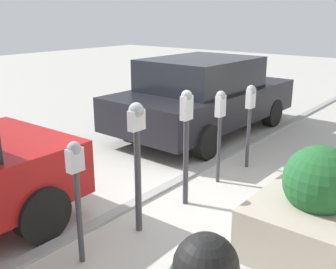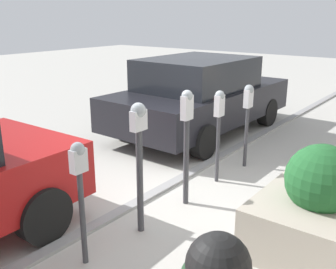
{
  "view_description": "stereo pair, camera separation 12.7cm",
  "coord_description": "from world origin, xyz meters",
  "px_view_note": "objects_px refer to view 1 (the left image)",
  "views": [
    {
      "loc": [
        -3.88,
        -3.24,
        2.43
      ],
      "look_at": [
        0.0,
        -0.12,
        0.9
      ],
      "focal_mm": 42.0,
      "sensor_mm": 36.0,
      "label": 1
    },
    {
      "loc": [
        -3.96,
        -3.14,
        2.43
      ],
      "look_at": [
        0.0,
        -0.12,
        0.9
      ],
      "focal_mm": 42.0,
      "sensor_mm": 36.0,
      "label": 2
    }
  ],
  "objects_px": {
    "parking_meter_farthest": "(250,108)",
    "parking_meter_middle": "(186,130)",
    "parking_meter_nearest": "(76,178)",
    "parking_meter_fourth": "(220,117)",
    "planter_box": "(316,213)",
    "parked_car_middle": "(204,95)",
    "parking_meter_second": "(137,145)"
  },
  "relations": [
    {
      "from": "parking_meter_farthest",
      "to": "parking_meter_middle",
      "type": "bearing_deg",
      "value": 179.56
    },
    {
      "from": "parking_meter_nearest",
      "to": "parking_meter_fourth",
      "type": "height_order",
      "value": "parking_meter_fourth"
    },
    {
      "from": "parking_meter_fourth",
      "to": "parking_meter_farthest",
      "type": "distance_m",
      "value": 0.82
    },
    {
      "from": "planter_box",
      "to": "parked_car_middle",
      "type": "height_order",
      "value": "parked_car_middle"
    },
    {
      "from": "parking_meter_fourth",
      "to": "parked_car_middle",
      "type": "bearing_deg",
      "value": 38.83
    },
    {
      "from": "parking_meter_farthest",
      "to": "planter_box",
      "type": "relative_size",
      "value": 0.98
    },
    {
      "from": "parking_meter_second",
      "to": "planter_box",
      "type": "bearing_deg",
      "value": -63.77
    },
    {
      "from": "parking_meter_nearest",
      "to": "parking_meter_second",
      "type": "relative_size",
      "value": 0.84
    },
    {
      "from": "parking_meter_nearest",
      "to": "planter_box",
      "type": "bearing_deg",
      "value": -46.71
    },
    {
      "from": "planter_box",
      "to": "parking_meter_farthest",
      "type": "bearing_deg",
      "value": 44.41
    },
    {
      "from": "parking_meter_second",
      "to": "parking_meter_farthest",
      "type": "xyz_separation_m",
      "value": [
        2.59,
        -0.03,
        -0.05
      ]
    },
    {
      "from": "parking_meter_fourth",
      "to": "parked_car_middle",
      "type": "relative_size",
      "value": 0.32
    },
    {
      "from": "parking_meter_farthest",
      "to": "parked_car_middle",
      "type": "relative_size",
      "value": 0.31
    },
    {
      "from": "planter_box",
      "to": "parked_car_middle",
      "type": "bearing_deg",
      "value": 49.01
    },
    {
      "from": "parking_meter_nearest",
      "to": "parking_meter_middle",
      "type": "bearing_deg",
      "value": -2.06
    },
    {
      "from": "parking_meter_middle",
      "to": "parking_meter_fourth",
      "type": "xyz_separation_m",
      "value": [
        0.88,
        0.04,
        -0.01
      ]
    },
    {
      "from": "parking_meter_second",
      "to": "parking_meter_nearest",
      "type": "bearing_deg",
      "value": 177.21
    },
    {
      "from": "parking_meter_middle",
      "to": "parked_car_middle",
      "type": "bearing_deg",
      "value": 29.9
    },
    {
      "from": "parking_meter_farthest",
      "to": "parked_car_middle",
      "type": "bearing_deg",
      "value": 54.41
    },
    {
      "from": "parking_meter_nearest",
      "to": "parking_meter_farthest",
      "type": "bearing_deg",
      "value": -1.25
    },
    {
      "from": "parking_meter_nearest",
      "to": "parking_meter_second",
      "type": "xyz_separation_m",
      "value": [
        0.82,
        -0.04,
        0.13
      ]
    },
    {
      "from": "planter_box",
      "to": "parked_car_middle",
      "type": "xyz_separation_m",
      "value": [
        2.94,
        3.38,
        0.37
      ]
    },
    {
      "from": "parking_meter_second",
      "to": "parking_meter_fourth",
      "type": "bearing_deg",
      "value": 0.61
    },
    {
      "from": "parking_meter_middle",
      "to": "parking_meter_farthest",
      "type": "relative_size",
      "value": 1.12
    },
    {
      "from": "parking_meter_second",
      "to": "parking_meter_middle",
      "type": "bearing_deg",
      "value": -1.38
    },
    {
      "from": "parking_meter_fourth",
      "to": "planter_box",
      "type": "distance_m",
      "value": 2.06
    },
    {
      "from": "parking_meter_fourth",
      "to": "parking_meter_nearest",
      "type": "bearing_deg",
      "value": 179.53
    },
    {
      "from": "parking_meter_nearest",
      "to": "parked_car_middle",
      "type": "height_order",
      "value": "parked_car_middle"
    },
    {
      "from": "parking_meter_nearest",
      "to": "parking_meter_second",
      "type": "bearing_deg",
      "value": -2.79
    },
    {
      "from": "parking_meter_second",
      "to": "parked_car_middle",
      "type": "bearing_deg",
      "value": 23.5
    },
    {
      "from": "parking_meter_middle",
      "to": "parking_meter_fourth",
      "type": "bearing_deg",
      "value": 2.61
    },
    {
      "from": "parking_meter_second",
      "to": "parking_meter_middle",
      "type": "relative_size",
      "value": 1.0
    }
  ]
}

